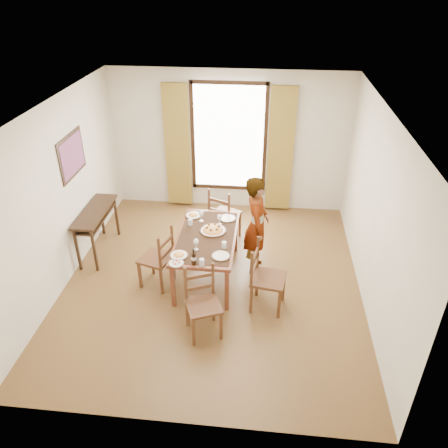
# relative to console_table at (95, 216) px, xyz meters

# --- Properties ---
(ground) EXTENTS (5.00, 5.00, 0.00)m
(ground) POSITION_rel_console_table_xyz_m (2.03, -0.60, -0.68)
(ground) COLOR #462A16
(ground) RESTS_ON ground
(room_shell) EXTENTS (4.60, 5.10, 2.74)m
(room_shell) POSITION_rel_console_table_xyz_m (2.03, -0.47, 0.86)
(room_shell) COLOR beige
(room_shell) RESTS_ON ground
(console_table) EXTENTS (0.38, 1.20, 0.80)m
(console_table) POSITION_rel_console_table_xyz_m (0.00, 0.00, 0.00)
(console_table) COLOR black
(console_table) RESTS_ON ground
(dining_table) EXTENTS (0.89, 1.61, 0.76)m
(dining_table) POSITION_rel_console_table_xyz_m (1.93, -0.50, 0.00)
(dining_table) COLOR brown
(dining_table) RESTS_ON ground
(chair_west) EXTENTS (0.55, 0.55, 0.99)m
(chair_west) POSITION_rel_console_table_xyz_m (1.22, -0.78, -0.22)
(chair_west) COLOR #53361B
(chair_west) RESTS_ON ground
(chair_north) EXTENTS (0.60, 0.60, 1.03)m
(chair_north) POSITION_rel_console_table_xyz_m (2.07, 0.60, -0.21)
(chair_north) COLOR #53361B
(chair_north) RESTS_ON ground
(chair_south) EXTENTS (0.56, 0.56, 0.97)m
(chair_south) POSITION_rel_console_table_xyz_m (2.04, -1.69, -0.23)
(chair_south) COLOR #53361B
(chair_south) RESTS_ON ground
(chair_east) EXTENTS (0.53, 0.53, 1.04)m
(chair_east) POSITION_rel_console_table_xyz_m (2.84, -1.11, -0.20)
(chair_east) COLOR #53361B
(chair_east) RESTS_ON ground
(man) EXTENTS (0.63, 0.45, 1.61)m
(man) POSITION_rel_console_table_xyz_m (2.66, -0.20, 0.12)
(man) COLOR gray
(man) RESTS_ON ground
(plate_sw) EXTENTS (0.27, 0.27, 0.05)m
(plate_sw) POSITION_rel_console_table_xyz_m (1.61, -1.07, 0.10)
(plate_sw) COLOR silver
(plate_sw) RESTS_ON dining_table
(plate_se) EXTENTS (0.27, 0.27, 0.05)m
(plate_se) POSITION_rel_console_table_xyz_m (2.20, -1.02, 0.10)
(plate_se) COLOR silver
(plate_se) RESTS_ON dining_table
(plate_nw) EXTENTS (0.27, 0.27, 0.05)m
(plate_nw) POSITION_rel_console_table_xyz_m (1.63, 0.07, 0.10)
(plate_nw) COLOR silver
(plate_nw) RESTS_ON dining_table
(plate_ne) EXTENTS (0.27, 0.27, 0.05)m
(plate_ne) POSITION_rel_console_table_xyz_m (2.19, 0.03, 0.10)
(plate_ne) COLOR silver
(plate_ne) RESTS_ON dining_table
(pasta_platter) EXTENTS (0.40, 0.40, 0.10)m
(pasta_platter) POSITION_rel_console_table_xyz_m (2.01, -0.37, 0.12)
(pasta_platter) COLOR #B46417
(pasta_platter) RESTS_ON dining_table
(caprese_plate) EXTENTS (0.20, 0.20, 0.04)m
(caprese_plate) POSITION_rel_console_table_xyz_m (1.61, -1.25, 0.09)
(caprese_plate) COLOR silver
(caprese_plate) RESTS_ON dining_table
(wine_glass_a) EXTENTS (0.08, 0.08, 0.18)m
(wine_glass_a) POSITION_rel_console_table_xyz_m (1.83, -0.88, 0.16)
(wine_glass_a) COLOR white
(wine_glass_a) RESTS_ON dining_table
(wine_glass_b) EXTENTS (0.08, 0.08, 0.18)m
(wine_glass_b) POSITION_rel_console_table_xyz_m (2.08, -0.16, 0.16)
(wine_glass_b) COLOR white
(wine_glass_b) RESTS_ON dining_table
(wine_glass_c) EXTENTS (0.08, 0.08, 0.18)m
(wine_glass_c) POSITION_rel_console_table_xyz_m (1.78, -0.08, 0.16)
(wine_glass_c) COLOR white
(wine_glass_c) RESTS_ON dining_table
(tumbler_a) EXTENTS (0.07, 0.07, 0.10)m
(tumbler_a) POSITION_rel_console_table_xyz_m (2.22, -0.80, 0.12)
(tumbler_a) COLOR silver
(tumbler_a) RESTS_ON dining_table
(tumbler_b) EXTENTS (0.07, 0.07, 0.10)m
(tumbler_b) POSITION_rel_console_table_xyz_m (1.63, -0.22, 0.12)
(tumbler_b) COLOR silver
(tumbler_b) RESTS_ON dining_table
(tumbler_c) EXTENTS (0.07, 0.07, 0.10)m
(tumbler_c) POSITION_rel_console_table_xyz_m (1.97, -1.25, 0.12)
(tumbler_c) COLOR silver
(tumbler_c) RESTS_ON dining_table
(wine_bottle) EXTENTS (0.07, 0.07, 0.25)m
(wine_bottle) POSITION_rel_console_table_xyz_m (1.85, -1.23, 0.20)
(wine_bottle) COLOR black
(wine_bottle) RESTS_ON dining_table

